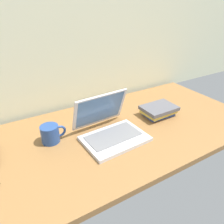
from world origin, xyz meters
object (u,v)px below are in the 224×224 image
(laptop, at_px, (109,128))
(book_stack, at_px, (159,110))
(coffee_mug, at_px, (51,134))
(remote_control_near, at_px, (98,111))

(laptop, height_order, book_stack, laptop)
(coffee_mug, bearing_deg, remote_control_near, 23.04)
(coffee_mug, relative_size, remote_control_near, 0.75)
(coffee_mug, bearing_deg, book_stack, -6.14)
(laptop, relative_size, book_stack, 1.58)
(remote_control_near, bearing_deg, coffee_mug, -156.96)
(remote_control_near, distance_m, book_stack, 0.37)
(coffee_mug, height_order, book_stack, coffee_mug)
(remote_control_near, relative_size, book_stack, 0.82)
(book_stack, bearing_deg, remote_control_near, 144.92)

